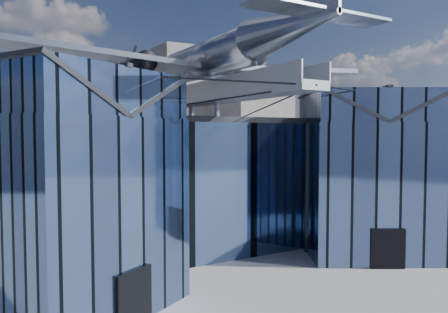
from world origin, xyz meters
TOP-DOWN VIEW (x-y plane):
  - ground_plane at (0.00, 0.00)m, footprint 120.00×120.00m
  - museum at (0.00, 5.82)m, footprint 32.88×24.50m
  - bg_towers at (1.45, 50.49)m, footprint 77.00×24.50m
  - tree_side_e at (31.24, 6.13)m, footprint 4.75×4.75m

SIDE VIEW (x-z plane):
  - ground_plane at x=0.00m, z-range 0.00..0.00m
  - tree_side_e at x=31.24m, z-range 1.03..6.85m
  - museum at x=0.00m, z-range -3.26..14.34m
  - bg_towers at x=1.45m, z-range -2.99..23.01m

